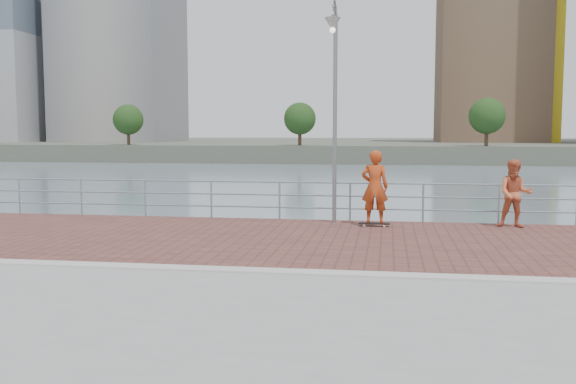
# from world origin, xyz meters

# --- Properties ---
(water) EXTENTS (400.00, 400.00, 0.00)m
(water) POSITION_xyz_m (0.00, 0.00, -2.00)
(water) COLOR slate
(water) RESTS_ON ground
(brick_lane) EXTENTS (40.00, 6.80, 0.02)m
(brick_lane) POSITION_xyz_m (0.00, 3.60, 0.01)
(brick_lane) COLOR brown
(brick_lane) RESTS_ON seawall
(curb) EXTENTS (40.00, 0.40, 0.06)m
(curb) POSITION_xyz_m (0.00, 0.00, 0.03)
(curb) COLOR #B7B5AD
(curb) RESTS_ON seawall
(far_shore) EXTENTS (320.00, 95.00, 2.50)m
(far_shore) POSITION_xyz_m (0.00, 122.50, -0.75)
(far_shore) COLOR #4C5142
(far_shore) RESTS_ON ground
(guardrail) EXTENTS (39.06, 0.06, 1.13)m
(guardrail) POSITION_xyz_m (0.00, 7.00, 0.69)
(guardrail) COLOR #8C9EA8
(guardrail) RESTS_ON brick_lane
(street_lamp) EXTENTS (0.42, 1.23, 5.79)m
(street_lamp) POSITION_xyz_m (0.61, 6.08, 4.11)
(street_lamp) COLOR gray
(street_lamp) RESTS_ON brick_lane
(skateboard) EXTENTS (0.84, 0.22, 0.10)m
(skateboard) POSITION_xyz_m (1.74, 5.95, 0.09)
(skateboard) COLOR black
(skateboard) RESTS_ON brick_lane
(skateboarder) EXTENTS (0.72, 0.48, 1.97)m
(skateboarder) POSITION_xyz_m (1.74, 5.95, 1.09)
(skateboarder) COLOR #B74118
(skateboarder) RESTS_ON skateboard
(bystander) EXTENTS (0.98, 0.81, 1.81)m
(bystander) POSITION_xyz_m (5.43, 6.32, 0.93)
(bystander) COLOR #CE633C
(bystander) RESTS_ON brick_lane
(shoreline_trees) EXTENTS (169.72, 5.19, 6.93)m
(shoreline_trees) POSITION_xyz_m (17.15, 77.00, 4.44)
(shoreline_trees) COLOR #473323
(shoreline_trees) RESTS_ON far_shore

